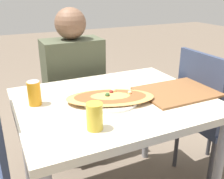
{
  "coord_description": "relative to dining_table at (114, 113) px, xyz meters",
  "views": [
    {
      "loc": [
        -0.56,
        -1.16,
        1.3
      ],
      "look_at": [
        -0.02,
        -0.01,
        0.8
      ],
      "focal_mm": 42.0,
      "sensor_mm": 36.0,
      "label": 1
    }
  ],
  "objects": [
    {
      "name": "dining_table",
      "position": [
        0.0,
        0.0,
        0.0
      ],
      "size": [
        1.02,
        0.82,
        0.74
      ],
      "color": "beige",
      "rests_on": "ground_plane"
    },
    {
      "name": "chair_far_seated",
      "position": [
        -0.03,
        0.75,
        -0.14
      ],
      "size": [
        0.4,
        0.4,
        0.93
      ],
      "rotation": [
        0.0,
        0.0,
        3.14
      ],
      "color": "#2D3851",
      "rests_on": "ground_plane"
    },
    {
      "name": "chair_side_right",
      "position": [
        0.69,
        -0.02,
        -0.14
      ],
      "size": [
        0.4,
        0.4,
        0.93
      ],
      "rotation": [
        0.0,
        0.0,
        -1.57
      ],
      "color": "#2D3851",
      "rests_on": "ground_plane"
    },
    {
      "name": "person_seated",
      "position": [
        -0.03,
        0.63,
        0.04
      ],
      "size": [
        0.43,
        0.27,
        1.17
      ],
      "rotation": [
        0.0,
        0.0,
        3.14
      ],
      "color": "#2D2D38",
      "rests_on": "ground_plane"
    },
    {
      "name": "pizza_main",
      "position": [
        -0.03,
        -0.02,
        0.1
      ],
      "size": [
        0.51,
        0.37,
        0.05
      ],
      "color": "white",
      "rests_on": "dining_table"
    },
    {
      "name": "soda_can",
      "position": [
        -0.39,
        0.11,
        0.15
      ],
      "size": [
        0.07,
        0.07,
        0.12
      ],
      "color": "orange",
      "rests_on": "dining_table"
    },
    {
      "name": "drink_glass",
      "position": [
        -0.21,
        -0.25,
        0.14
      ],
      "size": [
        0.07,
        0.07,
        0.12
      ],
      "color": "gold",
      "rests_on": "dining_table"
    },
    {
      "name": "serving_tray",
      "position": [
        0.36,
        -0.07,
        0.09
      ],
      "size": [
        0.42,
        0.32,
        0.01
      ],
      "color": "brown",
      "rests_on": "dining_table"
    }
  ]
}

